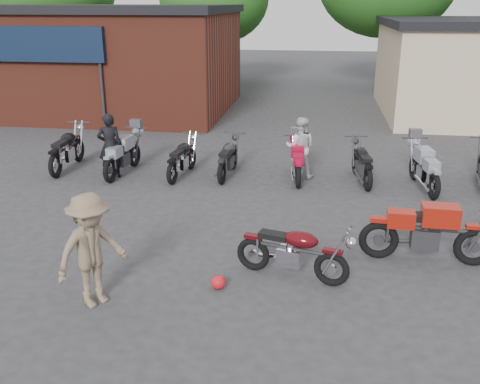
# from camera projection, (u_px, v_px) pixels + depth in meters

# --- Properties ---
(ground) EXTENTS (90.00, 90.00, 0.00)m
(ground) POSITION_uv_depth(u_px,v_px,m) (260.00, 275.00, 9.09)
(ground) COLOR #2E2E30
(brick_building) EXTENTS (12.00, 8.00, 4.00)m
(brick_building) POSITION_uv_depth(u_px,v_px,m) (87.00, 61.00, 22.71)
(brick_building) COLOR maroon
(brick_building) RESTS_ON ground
(tree_0) EXTENTS (6.56, 6.56, 8.20)m
(tree_0) POSITION_uv_depth(u_px,v_px,m) (58.00, 7.00, 30.15)
(tree_0) COLOR #1C5316
(tree_0) RESTS_ON ground
(tree_1) EXTENTS (5.92, 5.92, 7.40)m
(tree_1) POSITION_uv_depth(u_px,v_px,m) (214.00, 15.00, 29.04)
(tree_1) COLOR #1C5316
(tree_1) RESTS_ON ground
(tree_2) EXTENTS (7.04, 7.04, 8.80)m
(tree_2) POSITION_uv_depth(u_px,v_px,m) (385.00, 2.00, 27.56)
(tree_2) COLOR #1C5316
(tree_2) RESTS_ON ground
(vintage_motorcycle) EXTENTS (1.99, 1.10, 1.10)m
(vintage_motorcycle) POSITION_uv_depth(u_px,v_px,m) (294.00, 248.00, 8.80)
(vintage_motorcycle) COLOR #4D090E
(vintage_motorcycle) RESTS_ON ground
(sportbike) EXTENTS (2.26, 0.82, 1.30)m
(sportbike) POSITION_uv_depth(u_px,v_px,m) (430.00, 228.00, 9.33)
(sportbike) COLOR #B01B0E
(sportbike) RESTS_ON ground
(helmet) EXTENTS (0.29, 0.29, 0.22)m
(helmet) POSITION_uv_depth(u_px,v_px,m) (218.00, 282.00, 8.62)
(helmet) COLOR red
(helmet) RESTS_ON ground
(person_dark) EXTENTS (0.72, 0.60, 1.70)m
(person_dark) POSITION_uv_depth(u_px,v_px,m) (110.00, 146.00, 13.87)
(person_dark) COLOR black
(person_dark) RESTS_ON ground
(person_light) EXTENTS (0.81, 0.65, 1.60)m
(person_light) POSITION_uv_depth(u_px,v_px,m) (300.00, 147.00, 13.94)
(person_light) COLOR silver
(person_light) RESTS_ON ground
(person_tan) EXTENTS (1.22, 1.33, 1.79)m
(person_tan) POSITION_uv_depth(u_px,v_px,m) (91.00, 250.00, 7.94)
(person_tan) COLOR #7B664C
(person_tan) RESTS_ON ground
(row_bike_0) EXTENTS (0.80, 2.18, 1.25)m
(row_bike_0) POSITION_uv_depth(u_px,v_px,m) (67.00, 147.00, 14.66)
(row_bike_0) COLOR black
(row_bike_0) RESTS_ON ground
(row_bike_1) EXTENTS (0.86, 2.11, 1.20)m
(row_bike_1) POSITION_uv_depth(u_px,v_px,m) (123.00, 152.00, 14.25)
(row_bike_1) COLOR #9297A0
(row_bike_1) RESTS_ON ground
(row_bike_2) EXTENTS (0.84, 1.95, 1.10)m
(row_bike_2) POSITION_uv_depth(u_px,v_px,m) (182.00, 156.00, 14.07)
(row_bike_2) COLOR black
(row_bike_2) RESTS_ON ground
(row_bike_3) EXTENTS (0.74, 1.93, 1.10)m
(row_bike_3) POSITION_uv_depth(u_px,v_px,m) (228.00, 156.00, 14.08)
(row_bike_3) COLOR #252527
(row_bike_3) RESTS_ON ground
(row_bike_4) EXTENTS (0.80, 1.93, 1.09)m
(row_bike_4) POSITION_uv_depth(u_px,v_px,m) (297.00, 159.00, 13.81)
(row_bike_4) COLOR #B30E34
(row_bike_4) RESTS_ON ground
(row_bike_5) EXTENTS (0.92, 2.00, 1.12)m
(row_bike_5) POSITION_uv_depth(u_px,v_px,m) (362.00, 161.00, 13.61)
(row_bike_5) COLOR black
(row_bike_5) RESTS_ON ground
(row_bike_6) EXTENTS (0.96, 2.14, 1.20)m
(row_bike_6) POSITION_uv_depth(u_px,v_px,m) (424.00, 165.00, 13.10)
(row_bike_6) COLOR #9598A3
(row_bike_6) RESTS_ON ground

